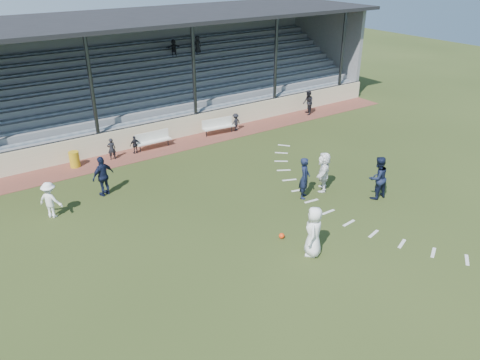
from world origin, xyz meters
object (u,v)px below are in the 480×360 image
Objects in this scene: official at (308,103)px; bench_right at (218,125)px; football at (282,236)px; player_navy_lead at (305,178)px; player_white_lead at (314,231)px; bench_left at (153,139)px; trash_bin at (74,159)px.

bench_right is at bearing -66.21° from official.
football is 0.11× the size of player_navy_lead.
player_navy_lead is at bearing 35.47° from football.
player_navy_lead is at bearing -91.52° from bench_right.
player_navy_lead is (2.67, 3.54, -0.01)m from player_white_lead.
bench_right is at bearing 70.13° from football.
football is (-4.05, -11.20, -0.47)m from bench_right.
player_white_lead is 16.46m from official.
trash_bin is (-4.42, -0.08, -0.16)m from bench_left.
trash_bin is 3.71× the size of football.
player_white_lead is at bearing -68.96° from trash_bin.
official is at bearing 44.78° from football.
football is 0.13× the size of official.
player_white_lead is at bearing -169.60° from player_navy_lead.
bench_right is at bearing 0.00° from trash_bin.
official is (11.25, -0.30, 0.26)m from bench_left.
bench_left is 9.71m from player_navy_lead.
official reaches higher than trash_bin.
bench_left is at bearing 0.98° from trash_bin.
official is at bearing -1.48° from bench_left.
bench_left is at bearing 66.23° from player_navy_lead.
bench_left reaches higher than football.
player_white_lead is 4.44m from player_navy_lead.
bench_right is 1.05× the size of player_white_lead.
bench_left is 1.22× the size of official.
trash_bin is 15.67m from official.
official is (15.66, -0.22, 0.41)m from trash_bin.
football is at bearing -123.24° from player_white_lead.
bench_left is 0.99× the size of bench_right.
bench_right is (4.23, -0.08, 0.00)m from bench_left.
bench_right reaches higher than trash_bin.
official is at bearing -0.81° from trash_bin.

